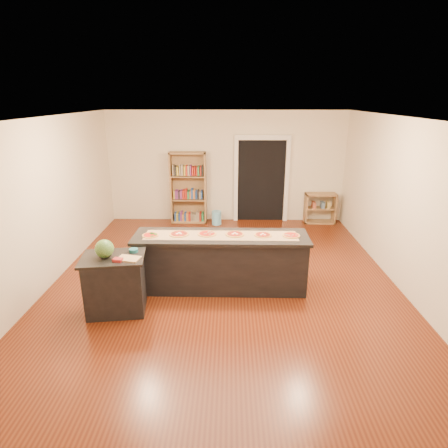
{
  "coord_description": "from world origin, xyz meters",
  "views": [
    {
      "loc": [
        0.11,
        -5.98,
        3.12
      ],
      "look_at": [
        0.0,
        0.2,
        1.0
      ],
      "focal_mm": 30.0,
      "sensor_mm": 36.0,
      "label": 1
    }
  ],
  "objects_px": {
    "kitchen_island": "(221,262)",
    "side_counter": "(115,284)",
    "bookshelf": "(188,188)",
    "low_shelf": "(320,208)",
    "waste_bin": "(217,218)",
    "watermelon": "(104,249)"
  },
  "relations": [
    {
      "from": "kitchen_island",
      "to": "side_counter",
      "type": "xyz_separation_m",
      "value": [
        -1.56,
        -0.77,
        -0.02
      ]
    },
    {
      "from": "bookshelf",
      "to": "low_shelf",
      "type": "distance_m",
      "value": 3.41
    },
    {
      "from": "kitchen_island",
      "to": "waste_bin",
      "type": "bearing_deg",
      "value": 93.66
    },
    {
      "from": "kitchen_island",
      "to": "watermelon",
      "type": "bearing_deg",
      "value": -154.33
    },
    {
      "from": "waste_bin",
      "to": "watermelon",
      "type": "height_order",
      "value": "watermelon"
    },
    {
      "from": "side_counter",
      "to": "bookshelf",
      "type": "xyz_separation_m",
      "value": [
        0.65,
        4.29,
        0.45
      ]
    },
    {
      "from": "side_counter",
      "to": "kitchen_island",
      "type": "bearing_deg",
      "value": 18.5
    },
    {
      "from": "waste_bin",
      "to": "watermelon",
      "type": "distance_m",
      "value": 4.45
    },
    {
      "from": "bookshelf",
      "to": "watermelon",
      "type": "height_order",
      "value": "bookshelf"
    },
    {
      "from": "side_counter",
      "to": "low_shelf",
      "type": "bearing_deg",
      "value": 39.14
    },
    {
      "from": "side_counter",
      "to": "waste_bin",
      "type": "height_order",
      "value": "side_counter"
    },
    {
      "from": "kitchen_island",
      "to": "watermelon",
      "type": "height_order",
      "value": "watermelon"
    },
    {
      "from": "bookshelf",
      "to": "low_shelf",
      "type": "relative_size",
      "value": 2.33
    },
    {
      "from": "waste_bin",
      "to": "kitchen_island",
      "type": "bearing_deg",
      "value": -86.65
    },
    {
      "from": "kitchen_island",
      "to": "bookshelf",
      "type": "relative_size",
      "value": 1.59
    },
    {
      "from": "side_counter",
      "to": "bookshelf",
      "type": "height_order",
      "value": "bookshelf"
    },
    {
      "from": "kitchen_island",
      "to": "side_counter",
      "type": "relative_size",
      "value": 3.17
    },
    {
      "from": "side_counter",
      "to": "waste_bin",
      "type": "bearing_deg",
      "value": 63.84
    },
    {
      "from": "side_counter",
      "to": "watermelon",
      "type": "bearing_deg",
      "value": -176.81
    },
    {
      "from": "kitchen_island",
      "to": "watermelon",
      "type": "xyz_separation_m",
      "value": [
        -1.66,
        -0.79,
        0.55
      ]
    },
    {
      "from": "side_counter",
      "to": "watermelon",
      "type": "relative_size",
      "value": 3.38
    },
    {
      "from": "side_counter",
      "to": "bookshelf",
      "type": "distance_m",
      "value": 4.37
    }
  ]
}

